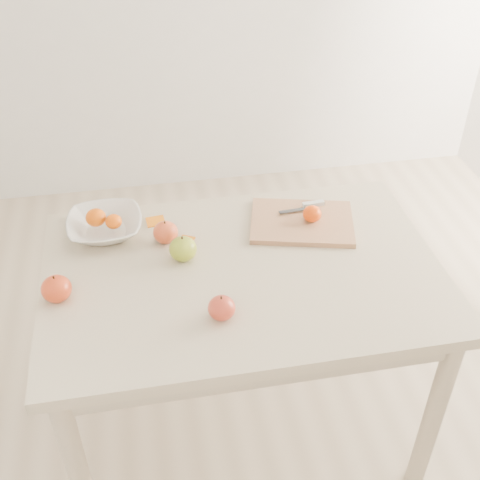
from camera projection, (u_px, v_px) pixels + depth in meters
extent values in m
plane|color=#C6B293|center=(242.00, 421.00, 2.27)|extent=(3.50, 3.50, 0.00)
cube|color=beige|center=(243.00, 273.00, 1.83)|extent=(1.20, 0.80, 0.04)
cylinder|color=#BCAA8E|center=(84.00, 309.00, 2.24)|extent=(0.06, 0.06, 0.71)
cylinder|color=#BCAA8E|center=(360.00, 275.00, 2.40)|extent=(0.06, 0.06, 0.71)
cylinder|color=#BCAA8E|center=(79.00, 473.00, 1.71)|extent=(0.06, 0.06, 0.71)
cylinder|color=#BCAA8E|center=(434.00, 415.00, 1.86)|extent=(0.06, 0.06, 0.71)
cube|color=#AE7D57|center=(302.00, 222.00, 1.99)|extent=(0.38, 0.32, 0.02)
ellipsoid|color=#E13C07|center=(312.00, 214.00, 1.96)|extent=(0.06, 0.06, 0.05)
imported|color=white|center=(105.00, 226.00, 1.94)|extent=(0.24, 0.24, 0.06)
ellipsoid|color=#DB6207|center=(96.00, 217.00, 1.92)|extent=(0.07, 0.07, 0.06)
ellipsoid|color=#E26107|center=(114.00, 221.00, 1.92)|extent=(0.05, 0.05, 0.05)
cube|color=orange|center=(156.00, 222.00, 2.00)|extent=(0.06, 0.05, 0.01)
cube|color=orange|center=(187.00, 239.00, 1.93)|extent=(0.06, 0.05, 0.01)
cube|color=silver|center=(313.00, 204.00, 2.05)|extent=(0.08, 0.02, 0.01)
cube|color=#3B3E43|center=(293.00, 211.00, 2.01)|extent=(0.10, 0.02, 0.00)
ellipsoid|color=#668812|center=(183.00, 249.00, 1.83)|extent=(0.09, 0.09, 0.08)
ellipsoid|color=maroon|center=(222.00, 308.00, 1.63)|extent=(0.08, 0.08, 0.07)
ellipsoid|color=#A4261D|center=(166.00, 232.00, 1.90)|extent=(0.08, 0.08, 0.07)
ellipsoid|color=#8E0507|center=(56.00, 289.00, 1.68)|extent=(0.09, 0.09, 0.08)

